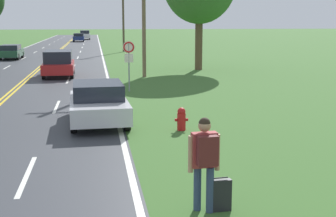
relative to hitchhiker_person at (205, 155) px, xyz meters
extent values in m
cube|color=silver|center=(-3.63, 2.68, -1.10)|extent=(0.12, 3.00, 0.00)
cube|color=silver|center=(-3.63, 11.68, -1.10)|extent=(0.12, 3.00, 0.00)
cube|color=silver|center=(-3.63, 20.68, -1.10)|extent=(0.12, 3.00, 0.00)
cube|color=silver|center=(-3.63, 29.68, -1.10)|extent=(0.12, 3.00, 0.00)
cube|color=silver|center=(-3.63, 38.68, -1.10)|extent=(0.12, 3.00, 0.00)
cube|color=silver|center=(-3.63, 47.68, -1.10)|extent=(0.12, 3.00, 0.00)
cube|color=silver|center=(-3.63, 56.68, -1.10)|extent=(0.12, 3.00, 0.00)
cube|color=silver|center=(-3.63, 65.68, -1.10)|extent=(0.12, 3.00, 0.00)
cube|color=silver|center=(-3.63, 74.68, -1.10)|extent=(0.12, 3.00, 0.00)
cube|color=silver|center=(-3.63, 83.68, -1.10)|extent=(0.12, 3.00, 0.00)
cube|color=silver|center=(-3.63, 92.68, -1.10)|extent=(0.12, 3.00, 0.00)
cube|color=silver|center=(-3.63, 101.68, -1.10)|extent=(0.12, 3.00, 0.00)
cube|color=silver|center=(-8.77, 29.68, -1.10)|extent=(0.12, 3.00, 0.00)
cube|color=silver|center=(-8.77, 38.68, -1.10)|extent=(0.12, 3.00, 0.00)
cube|color=silver|center=(-8.77, 47.68, -1.10)|extent=(0.12, 3.00, 0.00)
cube|color=silver|center=(-8.77, 56.68, -1.10)|extent=(0.12, 3.00, 0.00)
cube|color=silver|center=(-8.77, 65.68, -1.10)|extent=(0.12, 3.00, 0.00)
cube|color=silver|center=(-8.77, 74.68, -1.10)|extent=(0.12, 3.00, 0.00)
cube|color=silver|center=(-8.77, 83.68, -1.10)|extent=(0.12, 3.00, 0.00)
cube|color=silver|center=(-8.77, 92.68, -1.10)|extent=(0.12, 3.00, 0.00)
cube|color=silver|center=(-8.77, 101.68, -1.10)|extent=(0.12, 3.00, 0.00)
cylinder|color=navy|center=(-0.11, 0.11, -0.68)|extent=(0.15, 0.15, 0.88)
cylinder|color=navy|center=(0.10, -0.03, -0.68)|extent=(0.15, 0.15, 0.88)
cube|color=#993333|center=(0.00, 0.04, 0.09)|extent=(0.49, 0.24, 0.66)
sphere|color=tan|center=(0.00, 0.04, 0.56)|extent=(0.24, 0.24, 0.24)
sphere|color=#2D2319|center=(0.00, 0.04, 0.60)|extent=(0.22, 0.22, 0.22)
cylinder|color=tan|center=(-0.27, 0.02, 0.03)|extent=(0.10, 0.10, 0.70)
cylinder|color=tan|center=(0.26, 0.06, 0.03)|extent=(0.10, 0.10, 0.70)
cube|color=#561E1E|center=(0.01, -0.15, 0.13)|extent=(0.40, 0.22, 0.56)
cube|color=black|center=(0.30, 0.00, -0.81)|extent=(0.45, 0.17, 0.62)
cylinder|color=black|center=(0.30, 0.00, -0.46)|extent=(0.31, 0.05, 0.02)
cylinder|color=red|center=(0.80, 6.71, -0.83)|extent=(0.28, 0.28, 0.57)
sphere|color=red|center=(0.80, 6.71, -0.49)|extent=(0.27, 0.27, 0.27)
cylinder|color=red|center=(0.98, 6.71, -0.77)|extent=(0.08, 0.10, 0.10)
cylinder|color=red|center=(0.62, 6.71, -0.77)|extent=(0.08, 0.10, 0.10)
cylinder|color=gray|center=(-0.26, 15.67, 0.14)|extent=(0.07, 0.07, 2.51)
cylinder|color=silver|center=(-0.26, 15.65, 1.15)|extent=(0.60, 0.02, 0.60)
torus|color=red|center=(-0.26, 15.64, 1.15)|extent=(0.55, 0.07, 0.55)
cube|color=silver|center=(-0.26, 15.65, 0.60)|extent=(0.44, 0.02, 0.44)
cylinder|color=brown|center=(1.41, 47.06, 3.37)|extent=(0.24, 0.24, 8.98)
cylinder|color=brown|center=(5.62, 25.75, 0.96)|extent=(0.54, 0.54, 4.15)
cylinder|color=black|center=(-0.98, 6.93, -0.79)|extent=(0.23, 0.65, 0.65)
cylinder|color=black|center=(-2.71, 6.86, -0.79)|extent=(0.23, 0.65, 0.65)
cylinder|color=black|center=(-1.08, 9.55, -0.79)|extent=(0.23, 0.65, 0.65)
cylinder|color=black|center=(-2.82, 9.48, -0.79)|extent=(0.23, 0.65, 0.65)
cube|color=silver|center=(-1.90, 8.21, -0.53)|extent=(2.10, 4.30, 0.60)
cube|color=#1E232D|center=(-1.91, 8.38, 0.04)|extent=(1.79, 2.39, 0.54)
cylinder|color=black|center=(-3.42, 21.53, -0.78)|extent=(0.21, 0.68, 0.68)
cylinder|color=black|center=(-5.15, 21.50, -0.78)|extent=(0.21, 0.68, 0.68)
cylinder|color=black|center=(-3.48, 24.27, -0.78)|extent=(0.21, 0.68, 0.68)
cylinder|color=black|center=(-5.20, 24.23, -0.78)|extent=(0.21, 0.68, 0.68)
cube|color=#A81E1E|center=(-4.31, 22.88, -0.50)|extent=(2.01, 4.45, 0.62)
cube|color=#1E232D|center=(-4.31, 22.88, 0.19)|extent=(1.76, 3.12, 0.76)
cylinder|color=black|center=(-10.53, 39.15, -0.79)|extent=(0.20, 0.65, 0.65)
cylinder|color=black|center=(-8.95, 39.14, -0.79)|extent=(0.20, 0.65, 0.65)
cylinder|color=black|center=(-10.55, 36.53, -0.79)|extent=(0.20, 0.65, 0.65)
cylinder|color=black|center=(-8.97, 36.52, -0.79)|extent=(0.20, 0.65, 0.65)
cube|color=#1E472D|center=(-9.75, 37.83, -0.53)|extent=(1.81, 4.23, 0.60)
cube|color=#1E232D|center=(-9.75, 37.67, 0.01)|extent=(1.58, 2.33, 0.47)
cylinder|color=black|center=(-3.81, 73.82, -0.79)|extent=(0.20, 0.66, 0.66)
cylinder|color=black|center=(-5.49, 73.81, -0.79)|extent=(0.20, 0.66, 0.66)
cylinder|color=black|center=(-3.82, 76.31, -0.79)|extent=(0.20, 0.66, 0.66)
cylinder|color=black|center=(-5.50, 76.30, -0.79)|extent=(0.20, 0.66, 0.66)
cube|color=navy|center=(-4.66, 75.06, -0.51)|extent=(1.89, 4.02, 0.63)
cube|color=#1E232D|center=(-4.66, 75.22, 0.07)|extent=(1.66, 2.21, 0.51)
cylinder|color=black|center=(-2.87, 83.35, -0.76)|extent=(0.21, 0.71, 0.71)
cylinder|color=black|center=(-4.61, 83.31, -0.76)|extent=(0.21, 0.71, 0.71)
cylinder|color=black|center=(-2.93, 86.31, -0.76)|extent=(0.21, 0.71, 0.71)
cylinder|color=black|center=(-4.67, 86.27, -0.76)|extent=(0.21, 0.71, 0.71)
cube|color=white|center=(-3.77, 84.81, -0.39)|extent=(2.04, 4.81, 0.82)
cube|color=#1E232D|center=(-3.77, 84.81, 0.32)|extent=(1.78, 3.38, 0.61)
camera|label=1|loc=(-1.97, -8.17, 2.46)|focal=50.00mm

